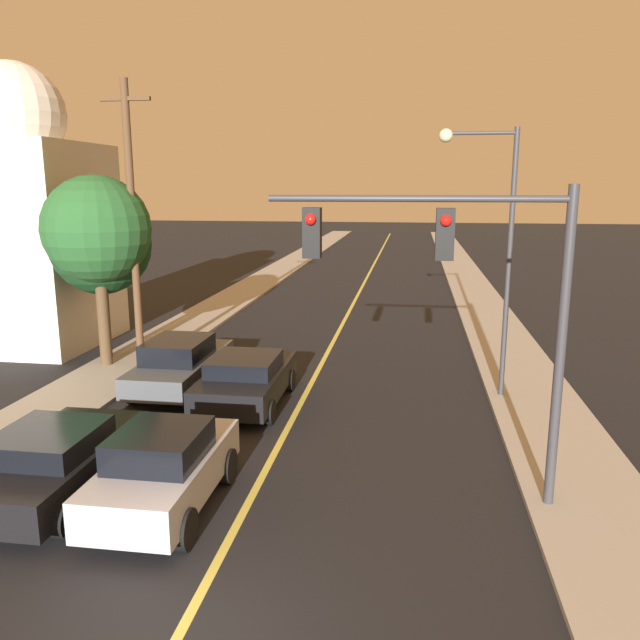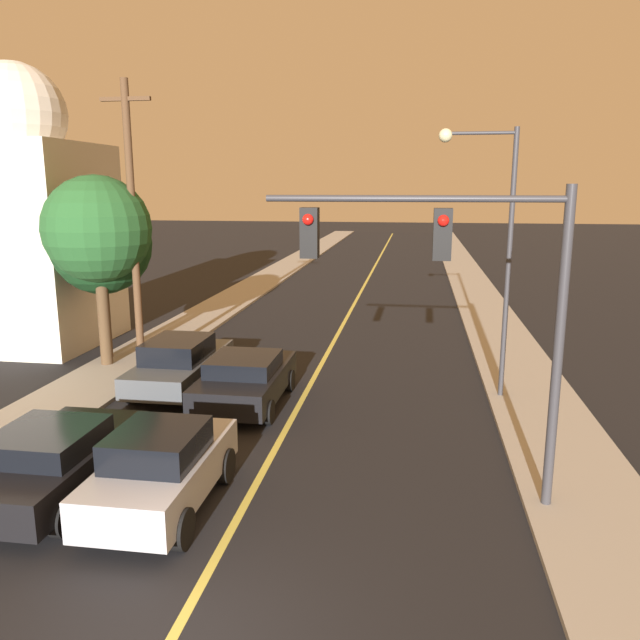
{
  "view_description": "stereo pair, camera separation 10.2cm",
  "coord_description": "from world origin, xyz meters",
  "views": [
    {
      "loc": [
        2.93,
        -6.59,
        5.86
      ],
      "look_at": [
        0.0,
        13.07,
        1.6
      ],
      "focal_mm": 35.0,
      "sensor_mm": 36.0,
      "label": 1
    },
    {
      "loc": [
        3.03,
        -6.57,
        5.86
      ],
      "look_at": [
        0.0,
        13.07,
        1.6
      ],
      "focal_mm": 35.0,
      "sensor_mm": 36.0,
      "label": 2
    }
  ],
  "objects": [
    {
      "name": "road_surface",
      "position": [
        0.0,
        36.0,
        0.01
      ],
      "size": [
        10.32,
        80.0,
        0.01
      ],
      "color": "black",
      "rests_on": "ground"
    },
    {
      "name": "streetlamp_right",
      "position": [
        5.03,
        10.74,
        4.78
      ],
      "size": [
        2.06,
        0.36,
        7.26
      ],
      "color": "#333338",
      "rests_on": "ground"
    },
    {
      "name": "traffic_signal_mast",
      "position": [
        3.8,
        4.53,
        4.29
      ],
      "size": [
        5.3,
        0.42,
        5.79
      ],
      "color": "#333338",
      "rests_on": "ground"
    },
    {
      "name": "car_outer_lane_front",
      "position": [
        -3.71,
        3.6,
        0.75
      ],
      "size": [
        2.09,
        4.26,
        1.42
      ],
      "color": "black",
      "rests_on": "ground"
    },
    {
      "name": "utility_pole_left",
      "position": [
        -5.76,
        11.98,
        4.75
      ],
      "size": [
        1.6,
        0.24,
        8.92
      ],
      "color": "#513823",
      "rests_on": "ground"
    },
    {
      "name": "car_outer_lane_second",
      "position": [
        -3.71,
        10.21,
        0.79
      ],
      "size": [
        1.95,
        4.66,
        1.55
      ],
      "color": "#474C51",
      "rests_on": "ground"
    },
    {
      "name": "sidewalk_right",
      "position": [
        6.41,
        36.0,
        0.06
      ],
      "size": [
        2.5,
        80.0,
        0.12
      ],
      "color": "#9E998E",
      "rests_on": "ground"
    },
    {
      "name": "car_near_lane_front",
      "position": [
        -1.44,
        3.43,
        0.82
      ],
      "size": [
        1.85,
        3.87,
        1.61
      ],
      "color": "#A5A8B2",
      "rests_on": "ground"
    },
    {
      "name": "sidewalk_left",
      "position": [
        -6.41,
        36.0,
        0.06
      ],
      "size": [
        2.5,
        80.0,
        0.12
      ],
      "color": "#9E998E",
      "rests_on": "ground"
    },
    {
      "name": "domed_building_left",
      "position": [
        -11.26,
        14.7,
        4.58
      ],
      "size": [
        5.2,
        5.2,
        10.18
      ],
      "color": "beige",
      "rests_on": "ground"
    },
    {
      "name": "car_near_lane_second",
      "position": [
        -1.44,
        9.16,
        0.74
      ],
      "size": [
        2.09,
        4.29,
        1.42
      ],
      "color": "black",
      "rests_on": "ground"
    },
    {
      "name": "tree_left_near",
      "position": [
        -6.98,
        12.0,
        4.51
      ],
      "size": [
        3.39,
        3.39,
        6.12
      ],
      "color": "#4C3823",
      "rests_on": "ground"
    },
    {
      "name": "tree_left_far",
      "position": [
        -7.31,
        12.8,
        3.98
      ],
      "size": [
        3.32,
        3.32,
        5.53
      ],
      "color": "#3D2B1C",
      "rests_on": "ground"
    }
  ]
}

